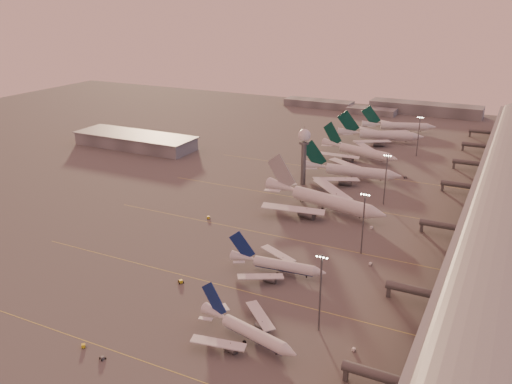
% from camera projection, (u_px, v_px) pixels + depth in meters
% --- Properties ---
extents(ground, '(700.00, 700.00, 0.00)m').
position_uv_depth(ground, '(159.00, 286.00, 185.00)').
color(ground, '#525050').
rests_on(ground, ground).
extents(taxiway_markings, '(180.00, 185.25, 0.02)m').
position_uv_depth(taxiway_markings, '(301.00, 240.00, 219.52)').
color(taxiway_markings, '#DDCF4E').
rests_on(taxiway_markings, ground).
extents(hangar, '(82.00, 27.00, 8.50)m').
position_uv_depth(hangar, '(135.00, 141.00, 351.39)').
color(hangar, slate).
rests_on(hangar, ground).
extents(radar_tower, '(6.40, 6.40, 31.10)m').
position_uv_depth(radar_tower, '(304.00, 146.00, 276.58)').
color(radar_tower, '#53565A').
rests_on(radar_tower, ground).
extents(mast_a, '(3.60, 0.56, 25.00)m').
position_uv_depth(mast_a, '(320.00, 289.00, 156.01)').
color(mast_a, '#53565A').
rests_on(mast_a, ground).
extents(mast_b, '(3.60, 0.56, 25.00)m').
position_uv_depth(mast_b, '(363.00, 220.00, 203.50)').
color(mast_b, '#53565A').
rests_on(mast_b, ground).
extents(mast_c, '(3.60, 0.56, 25.00)m').
position_uv_depth(mast_c, '(386.00, 177.00, 251.83)').
color(mast_c, '#53565A').
rests_on(mast_c, ground).
extents(mast_d, '(3.60, 0.56, 25.00)m').
position_uv_depth(mast_d, '(419.00, 134.00, 328.32)').
color(mast_d, '#53565A').
rests_on(mast_d, ground).
extents(distant_horizon, '(165.00, 37.50, 9.00)m').
position_uv_depth(distant_horizon, '(391.00, 108.00, 455.89)').
color(distant_horizon, slate).
rests_on(distant_horizon, ground).
extents(narrowbody_near, '(35.00, 27.59, 13.92)m').
position_uv_depth(narrowbody_near, '(247.00, 333.00, 154.71)').
color(narrowbody_near, silver).
rests_on(narrowbody_near, ground).
extents(narrowbody_mid, '(36.36, 28.92, 14.21)m').
position_uv_depth(narrowbody_mid, '(277.00, 266.00, 192.28)').
color(narrowbody_mid, silver).
rests_on(narrowbody_mid, ground).
extents(widebody_white, '(63.08, 49.99, 22.53)m').
position_uv_depth(widebody_white, '(323.00, 203.00, 248.16)').
color(widebody_white, silver).
rests_on(widebody_white, ground).
extents(greentail_a, '(54.54, 43.87, 19.81)m').
position_uv_depth(greentail_a, '(351.00, 173.00, 290.18)').
color(greentail_a, silver).
rests_on(greentail_a, ground).
extents(greentail_b, '(51.71, 41.11, 19.41)m').
position_uv_depth(greentail_b, '(359.00, 153.00, 327.27)').
color(greentail_b, silver).
rests_on(greentail_b, ground).
extents(greentail_c, '(56.26, 44.92, 20.78)m').
position_uv_depth(greentail_c, '(380.00, 137.00, 363.06)').
color(greentail_c, silver).
rests_on(greentail_c, ground).
extents(greentail_d, '(50.92, 40.46, 19.19)m').
position_uv_depth(greentail_d, '(399.00, 128.00, 389.08)').
color(greentail_d, silver).
rests_on(greentail_d, ground).
extents(gsv_truck_a, '(5.63, 5.16, 2.28)m').
position_uv_depth(gsv_truck_a, '(85.00, 344.00, 152.37)').
color(gsv_truck_a, yellow).
rests_on(gsv_truck_a, ground).
extents(gsv_tug_near, '(2.97, 3.69, 0.92)m').
position_uv_depth(gsv_tug_near, '(103.00, 358.00, 147.56)').
color(gsv_tug_near, '#595B5E').
rests_on(gsv_tug_near, ground).
extents(gsv_catering_a, '(4.60, 2.78, 3.52)m').
position_uv_depth(gsv_catering_a, '(355.00, 346.00, 150.56)').
color(gsv_catering_a, white).
rests_on(gsv_catering_a, ground).
extents(gsv_tug_mid, '(4.48, 4.23, 1.11)m').
position_uv_depth(gsv_tug_mid, '(181.00, 282.00, 186.57)').
color(gsv_tug_mid, yellow).
rests_on(gsv_tug_mid, ground).
extents(gsv_truck_b, '(5.56, 3.00, 2.13)m').
position_uv_depth(gsv_truck_b, '(372.00, 263.00, 198.35)').
color(gsv_truck_b, white).
rests_on(gsv_truck_b, ground).
extents(gsv_truck_c, '(6.41, 4.62, 2.45)m').
position_uv_depth(gsv_truck_c, '(209.00, 216.00, 239.74)').
color(gsv_truck_c, yellow).
rests_on(gsv_truck_c, ground).
extents(gsv_catering_b, '(5.51, 3.08, 4.29)m').
position_uv_depth(gsv_catering_b, '(372.00, 224.00, 229.14)').
color(gsv_catering_b, white).
rests_on(gsv_catering_b, ground).
extents(gsv_tug_far, '(2.65, 3.81, 1.00)m').
position_uv_depth(gsv_tug_far, '(302.00, 201.00, 259.98)').
color(gsv_tug_far, white).
rests_on(gsv_tug_far, ground).
extents(gsv_truck_d, '(3.70, 5.24, 2.00)m').
position_uv_depth(gsv_truck_d, '(272.00, 180.00, 287.70)').
color(gsv_truck_d, white).
rests_on(gsv_truck_d, ground).
extents(gsv_tug_hangar, '(4.16, 3.48, 1.02)m').
position_uv_depth(gsv_tug_hangar, '(405.00, 177.00, 292.97)').
color(gsv_tug_hangar, '#595B5E').
rests_on(gsv_tug_hangar, ground).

